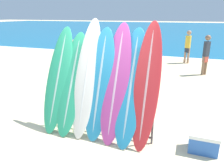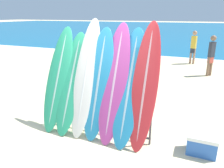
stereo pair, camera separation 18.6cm
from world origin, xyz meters
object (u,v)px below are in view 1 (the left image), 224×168
Objects in this scene: surfboard_rack at (99,114)px; person_far_left at (188,46)px; surfboard_slot_1 at (72,83)px; surfboard_slot_4 at (116,82)px; surfboard_slot_6 at (147,85)px; surfboard_slot_5 at (131,86)px; person_near_water at (97,70)px; surfboard_slot_2 at (87,77)px; person_mid_beach at (75,58)px; surfboard_slot_3 at (100,83)px; cooler_box at (203,142)px; surfboard_slot_0 at (58,79)px; person_far_right at (206,54)px.

person_far_left is (1.44, 8.00, 0.44)m from surfboard_rack.
surfboard_slot_1 is 0.98m from surfboard_slot_4.
surfboard_slot_1 is at bearing 173.31° from surfboard_rack.
surfboard_rack is 0.77m from surfboard_slot_4.
surfboard_slot_6 is at bearing 0.02° from surfboard_slot_4.
surfboard_slot_5 is 2.34m from person_near_water.
surfboard_slot_6 is (0.31, 0.00, 0.07)m from surfboard_slot_5.
surfboard_slot_6 is 1.46× the size of person_near_water.
surfboard_slot_4 is at bearing 179.41° from surfboard_slot_5.
surfboard_rack is 0.79m from surfboard_slot_2.
person_near_water is (-1.20, 1.78, -0.27)m from surfboard_slot_4.
person_mid_beach reaches higher than surfboard_rack.
surfboard_slot_3 is 2.23m from cooler_box.
surfboard_slot_5 is (0.64, 0.10, 0.63)m from surfboard_rack.
surfboard_slot_2 is 1.43× the size of person_far_left.
surfboard_slot_0 is at bearing -86.70° from person_far_left.
surfboard_slot_2 reaches higher than person_far_right.
person_near_water is at bearing 114.59° from surfboard_rack.
surfboard_slot_2 is at bearing 6.61° from surfboard_slot_1.
surfboard_slot_5 is (1.28, 0.03, 0.06)m from surfboard_slot_1.
surfboard_slot_5 is 4.20× the size of cooler_box.
surfboard_slot_5 is 1.45× the size of person_mid_beach.
surfboard_slot_6 reaches higher than person_far_left.
surfboard_slot_4 is at bearing 0.57° from surfboard_slot_0.
person_far_right is at bearing 74.59° from surfboard_slot_5.
person_near_water is at bearing 148.02° from cooler_box.
cooler_box is at bearing 174.56° from person_mid_beach.
surfboard_slot_0 is 6.58m from person_far_right.
surfboard_slot_4 is 7.97m from person_far_left.
surfboard_slot_4 is 0.61m from surfboard_slot_6.
cooler_box is (4.59, -3.49, -0.63)m from person_mid_beach.
person_far_right reaches higher than surfboard_rack.
cooler_box is (2.68, -0.00, -0.84)m from surfboard_slot_1.
surfboard_slot_1 is 3.96× the size of cooler_box.
surfboard_slot_0 is 0.92× the size of surfboard_slot_2.
surfboard_slot_0 is 1.31× the size of person_far_left.
surfboard_slot_3 is 1.32× the size of person_far_left.
person_mid_beach is at bearing 154.23° from person_far_right.
surfboard_slot_3 reaches higher than person_near_water.
person_far_right is (0.78, -2.16, -0.01)m from person_far_left.
person_near_water is at bearing 123.99° from surfboard_slot_4.
surfboard_slot_1 is 6.43m from person_far_right.
cooler_box is (0.60, -7.93, -0.71)m from person_far_left.
person_far_left reaches higher than surfboard_rack.
person_mid_beach is at bearing 123.14° from surfboard_slot_2.
surfboard_rack is 1.18m from surfboard_slot_6.
surfboard_slot_0 is at bearing 179.54° from cooler_box.
surfboard_slot_6 is 5.88m from person_far_right.
surfboard_slot_4 is 0.98× the size of surfboard_slot_6.
cooler_box is at bearing -149.18° from person_near_water.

